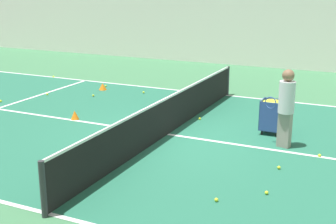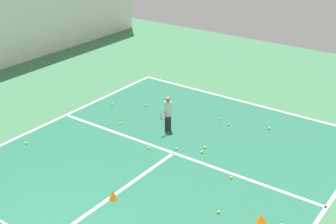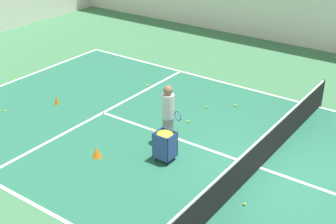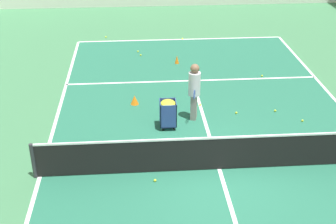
% 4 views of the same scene
% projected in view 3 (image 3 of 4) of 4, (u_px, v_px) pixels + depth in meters
% --- Properties ---
extents(ground_plane, '(36.00, 36.00, 0.00)m').
position_uv_depth(ground_plane, '(260.00, 168.00, 12.40)').
color(ground_plane, '#3D754C').
extents(court_playing_area, '(9.07, 20.44, 0.00)m').
position_uv_depth(court_playing_area, '(260.00, 168.00, 12.40)').
color(court_playing_area, '#23664C').
rests_on(court_playing_area, ground).
extents(line_baseline_far, '(9.07, 0.10, 0.00)m').
position_uv_depth(line_baseline_far, '(13.00, 81.00, 17.72)').
color(line_baseline_far, white).
rests_on(line_baseline_far, ground).
extents(line_sideline_right, '(0.10, 20.44, 0.00)m').
position_uv_depth(line_sideline_right, '(319.00, 107.00, 15.70)').
color(line_sideline_right, white).
rests_on(line_sideline_right, ground).
extents(line_service_far, '(9.07, 0.10, 0.00)m').
position_uv_depth(line_service_far, '(103.00, 113.00, 15.33)').
color(line_service_far, white).
rests_on(line_service_far, ground).
extents(line_centre_service, '(0.10, 11.24, 0.00)m').
position_uv_depth(line_centre_service, '(260.00, 168.00, 12.40)').
color(line_centre_service, white).
rests_on(line_centre_service, ground).
extents(tennis_net, '(9.37, 0.10, 0.96)m').
position_uv_depth(tennis_net, '(261.00, 152.00, 12.18)').
color(tennis_net, '#2D2D33').
rests_on(tennis_net, ground).
extents(coach_at_net, '(0.44, 0.72, 1.79)m').
position_uv_depth(coach_at_net, '(168.00, 111.00, 13.14)').
color(coach_at_net, gray).
rests_on(coach_at_net, ground).
extents(ball_cart, '(0.48, 0.52, 0.87)m').
position_uv_depth(ball_cart, '(165.00, 141.00, 12.48)').
color(ball_cart, '#2D478C').
rests_on(ball_cart, ground).
extents(training_cone_0, '(0.16, 0.16, 0.32)m').
position_uv_depth(training_cone_0, '(57.00, 100.00, 15.86)').
color(training_cone_0, orange).
rests_on(training_cone_0, ground).
extents(training_cone_2, '(0.27, 0.27, 0.30)m').
position_uv_depth(training_cone_2, '(97.00, 152.00, 12.81)').
color(training_cone_2, orange).
rests_on(training_cone_2, ground).
extents(tennis_ball_2, '(0.07, 0.07, 0.07)m').
position_uv_depth(tennis_ball_2, '(245.00, 204.00, 10.95)').
color(tennis_ball_2, yellow).
rests_on(tennis_ball_2, ground).
extents(tennis_ball_3, '(0.07, 0.07, 0.07)m').
position_uv_depth(tennis_ball_3, '(15.00, 79.00, 17.79)').
color(tennis_ball_3, yellow).
rests_on(tennis_ball_3, ground).
extents(tennis_ball_4, '(0.07, 0.07, 0.07)m').
position_uv_depth(tennis_ball_4, '(236.00, 106.00, 15.74)').
color(tennis_ball_4, yellow).
rests_on(tennis_ball_4, ground).
extents(tennis_ball_5, '(0.07, 0.07, 0.07)m').
position_uv_depth(tennis_ball_5, '(208.00, 107.00, 15.64)').
color(tennis_ball_5, yellow).
rests_on(tennis_ball_5, ground).
extents(tennis_ball_7, '(0.07, 0.07, 0.07)m').
position_uv_depth(tennis_ball_7, '(188.00, 122.00, 14.70)').
color(tennis_ball_7, yellow).
rests_on(tennis_ball_7, ground).
extents(tennis_ball_11, '(0.07, 0.07, 0.07)m').
position_uv_depth(tennis_ball_11, '(147.00, 85.00, 17.30)').
color(tennis_ball_11, yellow).
rests_on(tennis_ball_11, ground).
extents(tennis_ball_12, '(0.07, 0.07, 0.07)m').
position_uv_depth(tennis_ball_12, '(5.00, 111.00, 15.38)').
color(tennis_ball_12, yellow).
rests_on(tennis_ball_12, ground).
extents(tennis_ball_15, '(0.07, 0.07, 0.07)m').
position_uv_depth(tennis_ball_15, '(152.00, 129.00, 14.26)').
color(tennis_ball_15, yellow).
rests_on(tennis_ball_15, ground).
extents(tennis_ball_20, '(0.07, 0.07, 0.07)m').
position_uv_depth(tennis_ball_20, '(224.00, 191.00, 11.42)').
color(tennis_ball_20, yellow).
rests_on(tennis_ball_20, ground).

